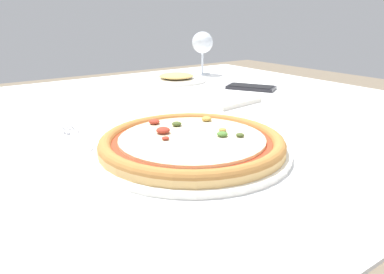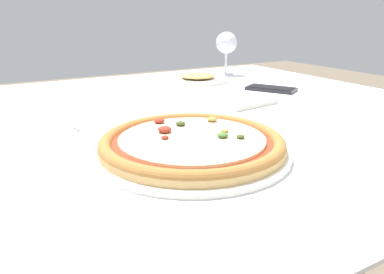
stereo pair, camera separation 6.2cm
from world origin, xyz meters
name	(u,v)px [view 1 (the left image)]	position (x,y,z in m)	size (l,w,h in m)	color
dining_table	(192,140)	(0.00, 0.00, 0.64)	(1.21, 1.17, 0.72)	brown
pizza_plate	(192,144)	(-0.18, -0.25, 0.74)	(0.33, 0.33, 0.04)	white
fork	(76,136)	(-0.30, -0.05, 0.73)	(0.03, 0.17, 0.00)	silver
wine_glass_far_left	(202,44)	(0.34, 0.41, 0.84)	(0.08, 0.08, 0.16)	silver
cell_phone	(251,87)	(0.29, 0.10, 0.73)	(0.13, 0.16, 0.01)	#232328
side_plate	(176,78)	(0.18, 0.34, 0.73)	(0.20, 0.20, 0.03)	white
napkin_folded	(228,101)	(0.11, 0.00, 0.73)	(0.16, 0.13, 0.01)	silver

